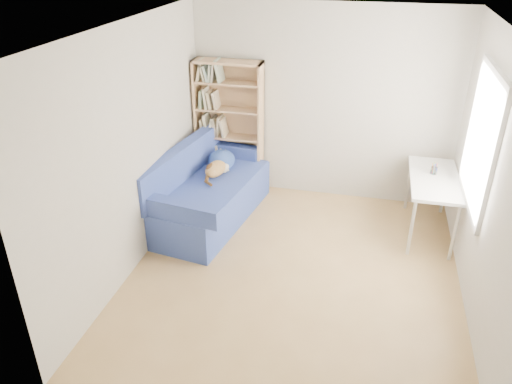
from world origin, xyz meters
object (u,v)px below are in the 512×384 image
at_px(bookshelf, 229,133).
at_px(desk, 434,183).
at_px(sofa, 206,193).
at_px(pen_cup, 434,170).

height_order(bookshelf, desk, bookshelf).
relative_size(bookshelf, desk, 1.51).
height_order(sofa, desk, sofa).
bearing_deg(bookshelf, sofa, -94.04).
height_order(sofa, pen_cup, sofa).
xyz_separation_m(bookshelf, desk, (2.70, -0.59, -0.18)).
bearing_deg(pen_cup, sofa, -171.64).
bearing_deg(pen_cup, desk, -85.40).
bearing_deg(desk, bookshelf, 167.59).
height_order(sofa, bookshelf, bookshelf).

